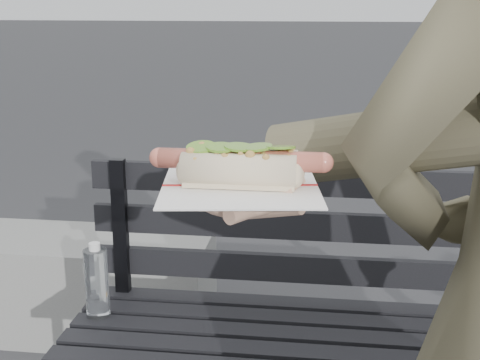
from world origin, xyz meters
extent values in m
cube|color=black|center=(0.07, 0.70, 0.47)|extent=(1.50, 0.07, 0.03)
cube|color=black|center=(0.07, 0.79, 0.47)|extent=(1.50, 0.07, 0.03)
cube|color=black|center=(0.07, 0.88, 0.47)|extent=(1.50, 0.07, 0.03)
cube|color=black|center=(0.07, 0.97, 0.47)|extent=(1.50, 0.07, 0.03)
cube|color=black|center=(-0.60, 0.98, 0.67)|extent=(0.04, 0.03, 0.42)
cube|color=black|center=(0.07, 1.00, 0.57)|extent=(1.50, 0.02, 0.08)
cube|color=black|center=(0.07, 1.00, 0.70)|extent=(1.50, 0.02, 0.08)
cube|color=black|center=(0.07, 1.00, 0.83)|extent=(1.50, 0.02, 0.08)
cylinder|color=white|center=(-0.62, 0.81, 0.57)|extent=(0.06, 0.06, 0.19)
cylinder|color=white|center=(-0.62, 0.81, 0.68)|extent=(0.03, 0.03, 0.02)
cube|color=slate|center=(-1.06, 1.60, 0.20)|extent=(1.20, 0.40, 0.40)
cylinder|color=brown|center=(0.15, 0.10, 1.15)|extent=(0.51, 0.23, 0.19)
cylinder|color=#D8A384|center=(-0.08, 0.01, 1.08)|extent=(0.09, 0.08, 0.07)
ellipsoid|color=#D8A384|center=(-0.12, 0.00, 1.08)|extent=(0.10, 0.12, 0.03)
cylinder|color=#D8A384|center=(-0.17, -0.03, 1.08)|extent=(0.05, 0.02, 0.02)
cylinder|color=#D8A384|center=(-0.17, -0.01, 1.08)|extent=(0.05, 0.02, 0.02)
cylinder|color=#D8A384|center=(-0.17, 0.01, 1.08)|extent=(0.05, 0.02, 0.02)
cylinder|color=#D8A384|center=(-0.17, 0.03, 1.08)|extent=(0.05, 0.02, 0.02)
cylinder|color=#D8A384|center=(-0.11, -0.06, 1.08)|extent=(0.04, 0.05, 0.02)
cube|color=white|center=(-0.12, 0.00, 1.09)|extent=(0.21, 0.21, 0.00)
cube|color=#B21E1E|center=(-0.12, 0.00, 1.10)|extent=(0.19, 0.03, 0.00)
cylinder|color=#C65F4C|center=(-0.12, 0.00, 1.13)|extent=(0.20, 0.03, 0.02)
sphere|color=#C65F4C|center=(-0.22, 0.00, 1.13)|extent=(0.03, 0.03, 0.02)
sphere|color=#C65F4C|center=(-0.02, 0.00, 1.13)|extent=(0.02, 0.03, 0.02)
sphere|color=#9E6B2D|center=(-0.10, -0.02, 1.14)|extent=(0.01, 0.01, 0.01)
sphere|color=#9E6B2D|center=(-0.09, -0.03, 1.14)|extent=(0.01, 0.01, 0.01)
sphere|color=#9E6B2D|center=(-0.06, 0.00, 1.14)|extent=(0.01, 0.01, 0.01)
sphere|color=#9E6B2D|center=(-0.08, 0.01, 1.13)|extent=(0.01, 0.01, 0.01)
sphere|color=#9E6B2D|center=(-0.14, 0.01, 1.14)|extent=(0.01, 0.01, 0.01)
sphere|color=#9E6B2D|center=(-0.17, -0.03, 1.13)|extent=(0.01, 0.01, 0.01)
sphere|color=#9E6B2D|center=(-0.12, -0.02, 1.13)|extent=(0.01, 0.01, 0.01)
sphere|color=#9E6B2D|center=(-0.13, -0.02, 1.13)|extent=(0.01, 0.01, 0.01)
sphere|color=#9E6B2D|center=(-0.06, -0.02, 1.13)|extent=(0.01, 0.01, 0.01)
sphere|color=#9E6B2D|center=(-0.09, 0.00, 1.13)|extent=(0.01, 0.01, 0.01)
sphere|color=#9E6B2D|center=(-0.14, -0.02, 1.14)|extent=(0.01, 0.01, 0.01)
sphere|color=#9E6B2D|center=(-0.12, -0.02, 1.14)|extent=(0.01, 0.01, 0.01)
sphere|color=#9E6B2D|center=(-0.10, 0.00, 1.13)|extent=(0.01, 0.01, 0.01)
sphere|color=#9E6B2D|center=(-0.18, -0.02, 1.14)|extent=(0.01, 0.01, 0.01)
sphere|color=#9E6B2D|center=(-0.09, -0.01, 1.14)|extent=(0.01, 0.01, 0.01)
sphere|color=#9E6B2D|center=(-0.13, -0.02, 1.13)|extent=(0.01, 0.01, 0.01)
sphere|color=#9E6B2D|center=(-0.15, -0.02, 1.14)|extent=(0.01, 0.01, 0.01)
sphere|color=#9E6B2D|center=(-0.07, 0.01, 1.14)|extent=(0.01, 0.01, 0.01)
sphere|color=#9E6B2D|center=(-0.15, -0.01, 1.13)|extent=(0.01, 0.01, 0.01)
sphere|color=#9E6B2D|center=(-0.08, 0.00, 1.13)|extent=(0.01, 0.01, 0.01)
sphere|color=#9E6B2D|center=(-0.10, 0.01, 1.13)|extent=(0.01, 0.01, 0.01)
sphere|color=#9E6B2D|center=(-0.09, 0.00, 1.14)|extent=(0.01, 0.01, 0.01)
sphere|color=#9E6B2D|center=(-0.17, 0.01, 1.14)|extent=(0.01, 0.01, 0.01)
sphere|color=#9E6B2D|center=(-0.08, 0.01, 1.13)|extent=(0.01, 0.01, 0.01)
sphere|color=#9E6B2D|center=(-0.16, 0.01, 1.13)|extent=(0.01, 0.01, 0.01)
sphere|color=#9E6B2D|center=(-0.06, 0.01, 1.14)|extent=(0.01, 0.01, 0.01)
sphere|color=#9E6B2D|center=(-0.10, 0.02, 1.14)|extent=(0.01, 0.01, 0.01)
sphere|color=#9E6B2D|center=(-0.14, -0.01, 1.14)|extent=(0.01, 0.01, 0.01)
cylinder|color=#629729|center=(-0.17, 0.00, 1.14)|extent=(0.04, 0.04, 0.01)
cylinder|color=#629729|center=(-0.14, 0.00, 1.14)|extent=(0.04, 0.04, 0.01)
cylinder|color=#629729|center=(-0.12, 0.00, 1.14)|extent=(0.04, 0.04, 0.01)
cylinder|color=#629729|center=(-0.10, 0.00, 1.14)|extent=(0.04, 0.04, 0.01)
cylinder|color=#629729|center=(-0.07, 0.00, 1.14)|extent=(0.04, 0.04, 0.01)
cube|color=brown|center=(-1.28, 1.91, 0.00)|extent=(0.05, 0.04, 0.00)
cube|color=brown|center=(0.53, 1.75, 0.00)|extent=(0.09, 0.08, 0.00)
camera|label=1|loc=(-0.02, -0.78, 1.32)|focal=50.00mm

